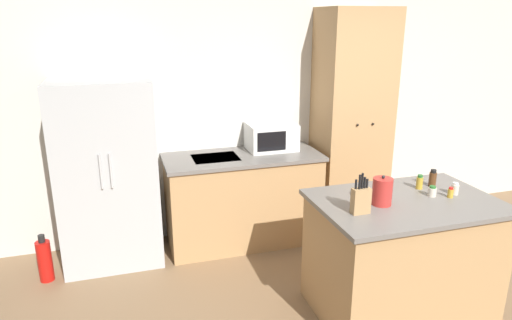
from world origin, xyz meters
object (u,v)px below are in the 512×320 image
pantry_cabinet (351,123)px  spice_bottle_green_herb (451,193)px  refrigerator (108,174)px  spice_bottle_short_red (420,182)px  spice_bottle_tall_dark (455,189)px  spice_bottle_amber_oil (433,179)px  fire_extinguisher (45,260)px  microwave (271,137)px  spice_bottle_pale_salt (432,191)px  kettle (382,191)px  knife_block (361,200)px

pantry_cabinet → spice_bottle_green_herb: size_ratio=28.64×
refrigerator → spice_bottle_short_red: bearing=-28.8°
spice_bottle_tall_dark → spice_bottle_green_herb: size_ratio=1.16×
spice_bottle_tall_dark → spice_bottle_amber_oil: bearing=104.9°
spice_bottle_short_red → spice_bottle_amber_oil: bearing=6.9°
spice_bottle_short_red → pantry_cabinet: bearing=85.2°
pantry_cabinet → spice_bottle_tall_dark: pantry_cabinet is taller
spice_bottle_tall_dark → spice_bottle_green_herb: (-0.08, -0.04, -0.01)m
pantry_cabinet → fire_extinguisher: (-3.06, -0.27, -0.97)m
microwave → spice_bottle_pale_salt: size_ratio=5.99×
microwave → kettle: size_ratio=2.19×
spice_bottle_tall_dark → fire_extinguisher: size_ratio=0.22×
pantry_cabinet → microwave: (-0.86, 0.07, -0.10)m
spice_bottle_short_red → spice_bottle_tall_dark: bearing=-44.7°
pantry_cabinet → spice_bottle_pale_salt: 1.53m
pantry_cabinet → spice_bottle_pale_salt: (-0.12, -1.51, -0.19)m
microwave → spice_bottle_short_red: (0.75, -1.42, -0.08)m
refrigerator → spice_bottle_tall_dark: (2.54, -1.48, 0.12)m
spice_bottle_tall_dark → spice_bottle_short_red: bearing=135.3°
spice_bottle_amber_oil → spice_bottle_green_herb: size_ratio=1.72×
kettle → refrigerator: bearing=142.0°
spice_bottle_amber_oil → fire_extinguisher: bearing=161.0°
knife_block → spice_bottle_amber_oil: (0.81, 0.30, -0.03)m
knife_block → spice_bottle_short_red: (0.68, 0.29, -0.05)m
spice_bottle_tall_dark → fire_extinguisher: spice_bottle_tall_dark is taller
spice_bottle_pale_salt → pantry_cabinet: bearing=85.5°
pantry_cabinet → kettle: pantry_cabinet is taller
spice_bottle_short_red → kettle: size_ratio=0.52×
spice_bottle_pale_salt → fire_extinguisher: size_ratio=0.19×
spice_bottle_tall_dark → kettle: size_ratio=0.42×
kettle → pantry_cabinet: bearing=69.7°
microwave → spice_bottle_tall_dark: 1.86m
fire_extinguisher → spice_bottle_green_herb: bearing=-23.1°
fire_extinguisher → knife_block: bearing=-31.0°
knife_block → spice_bottle_short_red: knife_block is taller
spice_bottle_pale_salt → fire_extinguisher: 3.28m
microwave → spice_bottle_short_red: microwave is taller
pantry_cabinet → spice_bottle_tall_dark: size_ratio=24.67×
spice_bottle_amber_oil → spice_bottle_short_red: bearing=-173.1°
refrigerator → kettle: refrigerator is taller
pantry_cabinet → spice_bottle_amber_oil: size_ratio=16.61×
refrigerator → spice_bottle_tall_dark: bearing=-30.2°
microwave → fire_extinguisher: bearing=-171.1°
refrigerator → microwave: bearing=4.3°
spice_bottle_green_herb → spice_bottle_amber_oil: bearing=84.5°
pantry_cabinet → microwave: size_ratio=4.77×
spice_bottle_green_herb → kettle: (-0.57, 0.04, 0.06)m
refrigerator → spice_bottle_green_herb: refrigerator is taller
fire_extinguisher → kettle: bearing=-27.0°
refrigerator → spice_bottle_amber_oil: 2.81m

